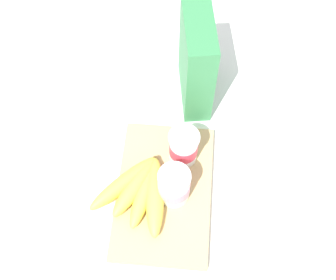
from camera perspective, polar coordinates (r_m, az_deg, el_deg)
ground_plane at (r=0.98m, az=-0.51°, el=-6.97°), size 2.40×2.40×0.00m
cutting_board at (r=0.97m, az=-0.51°, el=-6.75°), size 0.32×0.20×0.02m
cereal_box at (r=1.01m, az=3.71°, el=10.14°), size 0.18×0.09×0.24m
yogurt_cup_front at (r=0.95m, az=2.03°, el=-0.91°), size 0.07×0.07×0.09m
yogurt_cup_back at (r=0.91m, az=0.79°, el=-5.93°), size 0.07×0.07×0.09m
banana_bunch at (r=0.94m, az=-3.68°, el=-6.44°), size 0.19×0.17×0.04m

